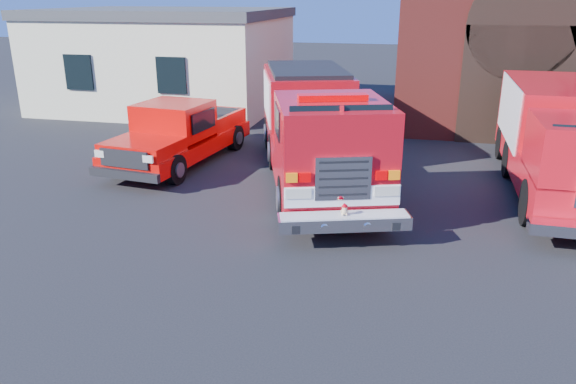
% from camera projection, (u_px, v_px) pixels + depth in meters
% --- Properties ---
extents(ground, '(100.00, 100.00, 0.00)m').
position_uv_depth(ground, '(300.00, 229.00, 12.51)').
color(ground, black).
rests_on(ground, ground).
extents(parking_stripe_mid, '(0.12, 3.00, 0.01)m').
position_uv_depth(parking_stripe_mid, '(573.00, 193.00, 14.79)').
color(parking_stripe_mid, yellow).
rests_on(parking_stripe_mid, ground).
extents(parking_stripe_far, '(0.12, 3.00, 0.01)m').
position_uv_depth(parking_stripe_far, '(550.00, 162.00, 17.54)').
color(parking_stripe_far, yellow).
rests_on(parking_stripe_far, ground).
extents(side_building, '(10.20, 8.20, 4.35)m').
position_uv_depth(side_building, '(167.00, 58.00, 25.64)').
color(side_building, beige).
rests_on(side_building, ground).
extents(fire_engine, '(5.32, 9.62, 2.86)m').
position_uv_depth(fire_engine, '(315.00, 127.00, 15.54)').
color(fire_engine, black).
rests_on(fire_engine, ground).
extents(pickup_truck, '(2.81, 6.09, 1.93)m').
position_uv_depth(pickup_truck, '(180.00, 134.00, 17.19)').
color(pickup_truck, black).
rests_on(pickup_truck, ground).
extents(secondary_truck, '(2.66, 8.24, 2.66)m').
position_uv_depth(secondary_truck, '(563.00, 137.00, 14.59)').
color(secondary_truck, black).
rests_on(secondary_truck, ground).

